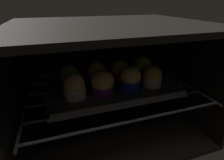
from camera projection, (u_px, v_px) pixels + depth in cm
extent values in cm
cube|color=black|center=(111.00, 122.00, 66.57)|extent=(59.00, 47.00, 1.50)
cube|color=black|center=(111.00, 25.00, 51.82)|extent=(59.00, 47.00, 1.50)
cube|color=black|center=(95.00, 60.00, 78.82)|extent=(59.00, 1.50, 34.00)
cube|color=black|center=(17.00, 92.00, 50.92)|extent=(1.50, 47.00, 34.00)
cube|color=black|center=(181.00, 70.00, 67.46)|extent=(1.50, 47.00, 34.00)
cylinder|color=#4C494C|center=(134.00, 121.00, 44.21)|extent=(54.00, 0.80, 0.80)
cylinder|color=#4C494C|center=(123.00, 105.00, 50.77)|extent=(54.00, 0.80, 0.80)
cylinder|color=#4C494C|center=(114.00, 93.00, 57.33)|extent=(54.00, 0.80, 0.80)
cylinder|color=#4C494C|center=(108.00, 84.00, 63.88)|extent=(54.00, 0.80, 0.80)
cylinder|color=#4C494C|center=(102.00, 76.00, 70.44)|extent=(54.00, 0.80, 0.80)
cylinder|color=#4C494C|center=(98.00, 70.00, 77.00)|extent=(54.00, 0.80, 0.80)
cylinder|color=#4C494C|center=(26.00, 101.00, 52.84)|extent=(0.80, 42.00, 0.80)
cylinder|color=#4C494C|center=(176.00, 78.00, 68.37)|extent=(0.80, 42.00, 0.80)
cube|color=#4C4C51|center=(112.00, 87.00, 59.10)|extent=(41.81, 24.72, 1.20)
cube|color=#4C4C51|center=(126.00, 102.00, 48.32)|extent=(41.81, 0.80, 1.00)
cube|color=#4C4C51|center=(102.00, 72.00, 68.96)|extent=(41.81, 0.80, 1.00)
cube|color=#4C4C51|center=(48.00, 94.00, 52.75)|extent=(0.80, 24.72, 1.00)
cube|color=#4C4C51|center=(164.00, 77.00, 64.54)|extent=(0.80, 24.72, 1.00)
cylinder|color=silver|center=(75.00, 92.00, 50.98)|extent=(6.35, 6.35, 3.49)
sphere|color=#E0CC7A|center=(74.00, 83.00, 49.75)|extent=(6.05, 6.05, 6.05)
sphere|color=#28702D|center=(73.00, 75.00, 48.69)|extent=(1.97, 1.97, 1.97)
cylinder|color=#7A238C|center=(103.00, 88.00, 53.21)|extent=(6.35, 6.35, 3.49)
sphere|color=#DBBC60|center=(103.00, 81.00, 52.19)|extent=(6.96, 6.96, 6.96)
sphere|color=#28702D|center=(102.00, 75.00, 51.74)|extent=(2.31, 2.31, 2.31)
cylinder|color=#1928B7|center=(130.00, 85.00, 55.55)|extent=(6.35, 6.35, 3.49)
sphere|color=#DBBC60|center=(131.00, 76.00, 54.30)|extent=(6.42, 6.42, 6.42)
sphere|color=#28702D|center=(135.00, 69.00, 52.74)|extent=(2.42, 2.42, 2.42)
cylinder|color=silver|center=(152.00, 80.00, 58.45)|extent=(6.35, 6.35, 3.49)
sphere|color=gold|center=(153.00, 74.00, 57.53)|extent=(6.11, 6.11, 6.11)
sphere|color=#28702D|center=(156.00, 70.00, 56.03)|extent=(1.68, 1.68, 1.68)
cylinder|color=red|center=(70.00, 82.00, 57.72)|extent=(6.35, 6.35, 3.49)
sphere|color=gold|center=(70.00, 75.00, 56.71)|extent=(6.17, 6.17, 6.17)
sphere|color=#28702D|center=(70.00, 67.00, 56.12)|extent=(2.39, 2.39, 2.39)
cylinder|color=#1928B7|center=(96.00, 78.00, 60.42)|extent=(6.35, 6.35, 3.49)
sphere|color=#DBBC60|center=(96.00, 70.00, 59.26)|extent=(6.13, 6.13, 6.13)
sphere|color=#28702D|center=(96.00, 64.00, 58.90)|extent=(1.73, 1.73, 1.73)
cylinder|color=red|center=(119.00, 75.00, 62.73)|extent=(6.35, 6.35, 3.49)
sphere|color=gold|center=(119.00, 69.00, 61.73)|extent=(6.36, 6.36, 6.36)
sphere|color=#28702D|center=(118.00, 64.00, 61.22)|extent=(2.32, 2.32, 2.32)
cylinder|color=#1928B7|center=(141.00, 72.00, 65.24)|extent=(6.35, 6.35, 3.49)
sphere|color=gold|center=(142.00, 65.00, 64.04)|extent=(6.61, 6.61, 6.61)
sphere|color=#1E6023|center=(143.00, 59.00, 62.31)|extent=(2.09, 2.09, 2.09)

